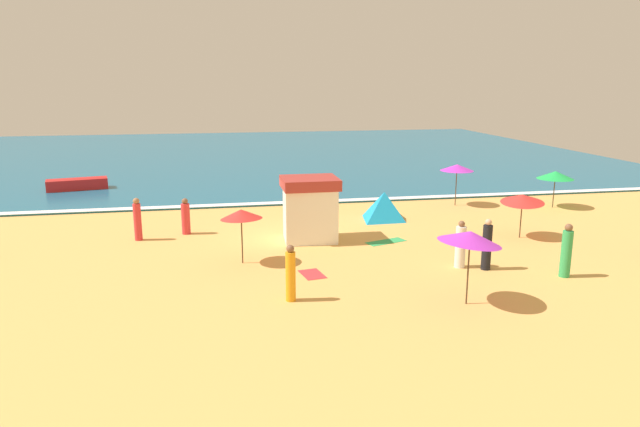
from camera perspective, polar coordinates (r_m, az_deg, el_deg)
name	(u,v)px	position (r m, az deg, el deg)	size (l,w,h in m)	color
ground_plane	(303,234)	(25.46, -1.72, -2.03)	(60.00, 60.00, 0.00)	#E0A856
ocean_water	(254,154)	(52.83, -6.56, 5.85)	(60.00, 44.00, 0.10)	#196084
wave_breaker_foam	(285,202)	(31.50, -3.54, 1.10)	(57.00, 0.70, 0.01)	white
lifeguard_cabana	(310,208)	(24.17, -1.01, 0.51)	(2.32, 2.02, 2.68)	white
beach_umbrella_1	(457,168)	(31.71, 13.43, 4.45)	(2.19, 2.19, 2.24)	#4C3823
beach_umbrella_2	(555,175)	(32.82, 22.31, 3.55)	(2.20, 2.20, 1.96)	#4C3823
beach_umbrella_4	(523,199)	(25.93, 19.45, 1.41)	(2.50, 2.51, 2.00)	#4C3823
beach_umbrella_5	(241,214)	(21.16, -7.82, -0.07)	(2.14, 2.14, 2.08)	#4C3823
beach_umbrella_6	(470,237)	(17.60, 14.66, -2.29)	(2.20, 2.18, 2.39)	#4C3823
beach_tent	(384,206)	(28.14, 6.38, 0.79)	(2.80, 2.77, 1.36)	#1999D8
beachgoer_0	(291,274)	(17.67, -2.94, -6.03)	(0.39, 0.39, 1.79)	orange
beachgoer_1	(137,220)	(25.44, -17.65, -0.61)	(0.45, 0.45, 1.83)	red
beachgoer_3	(460,246)	(21.36, 13.76, -3.13)	(0.40, 0.40, 1.74)	white
beachgoer_4	(566,252)	(21.48, 23.24, -3.52)	(0.43, 0.43, 1.89)	green
beachgoer_5	(186,217)	(25.95, -13.18, -0.38)	(0.48, 0.48, 1.61)	red
beachgoer_6	(487,246)	(21.35, 16.22, -3.09)	(0.47, 0.47, 1.86)	black
beach_towel_0	(312,238)	(24.80, -0.84, -2.42)	(1.51, 1.04, 0.01)	red
beach_towel_1	(312,274)	(20.24, -0.77, -6.04)	(0.89, 1.23, 0.01)	red
beach_towel_2	(386,242)	(24.35, 6.57, -2.80)	(1.86, 1.18, 0.01)	green
small_boat_0	(77,184)	(38.21, -22.94, 2.70)	(3.64, 1.83, 0.65)	red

